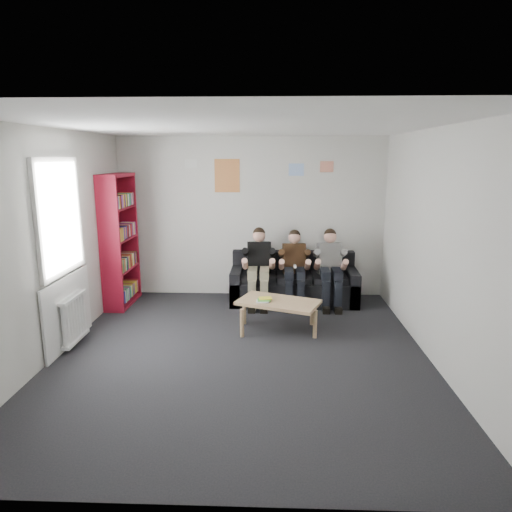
# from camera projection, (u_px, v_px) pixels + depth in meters

# --- Properties ---
(room_shell) EXTENTS (5.00, 5.00, 5.00)m
(room_shell) POSITION_uv_depth(u_px,v_px,m) (241.00, 246.00, 5.31)
(room_shell) COLOR black
(room_shell) RESTS_ON ground
(sofa) EXTENTS (2.06, 0.84, 0.79)m
(sofa) POSITION_uv_depth(u_px,v_px,m) (294.00, 284.00, 7.57)
(sofa) COLOR black
(sofa) RESTS_ON ground
(bookshelf) EXTENTS (0.32, 0.95, 2.11)m
(bookshelf) POSITION_uv_depth(u_px,v_px,m) (120.00, 240.00, 7.27)
(bookshelf) COLOR maroon
(bookshelf) RESTS_ON ground
(coffee_table) EXTENTS (1.08, 0.59, 0.43)m
(coffee_table) POSITION_uv_depth(u_px,v_px,m) (278.00, 304.00, 6.25)
(coffee_table) COLOR tan
(coffee_table) RESTS_ON ground
(game_cases) EXTENTS (0.21, 0.18, 0.04)m
(game_cases) POSITION_uv_depth(u_px,v_px,m) (264.00, 300.00, 6.22)
(game_cases) COLOR silver
(game_cases) RESTS_ON coffee_table
(person_left) EXTENTS (0.38, 0.81, 1.24)m
(person_left) POSITION_uv_depth(u_px,v_px,m) (259.00, 267.00, 7.33)
(person_left) COLOR black
(person_left) RESTS_ON sofa
(person_middle) EXTENTS (0.36, 0.78, 1.21)m
(person_middle) POSITION_uv_depth(u_px,v_px,m) (294.00, 268.00, 7.31)
(person_middle) COLOR #442816
(person_middle) RESTS_ON sofa
(person_right) EXTENTS (0.37, 0.80, 1.23)m
(person_right) POSITION_uv_depth(u_px,v_px,m) (330.00, 268.00, 7.29)
(person_right) COLOR silver
(person_right) RESTS_ON sofa
(radiator) EXTENTS (0.10, 0.64, 0.60)m
(radiator) POSITION_uv_depth(u_px,v_px,m) (74.00, 319.00, 5.80)
(radiator) COLOR white
(radiator) RESTS_ON ground
(window) EXTENTS (0.05, 1.30, 2.36)m
(window) POSITION_uv_depth(u_px,v_px,m) (64.00, 267.00, 5.65)
(window) COLOR white
(window) RESTS_ON room_shell
(poster_large) EXTENTS (0.42, 0.01, 0.55)m
(poster_large) POSITION_uv_depth(u_px,v_px,m) (227.00, 176.00, 7.60)
(poster_large) COLOR #E9BF52
(poster_large) RESTS_ON room_shell
(poster_blue) EXTENTS (0.25, 0.01, 0.20)m
(poster_blue) POSITION_uv_depth(u_px,v_px,m) (296.00, 170.00, 7.54)
(poster_blue) COLOR #4692EF
(poster_blue) RESTS_ON room_shell
(poster_pink) EXTENTS (0.22, 0.01, 0.18)m
(poster_pink) POSITION_uv_depth(u_px,v_px,m) (327.00, 167.00, 7.51)
(poster_pink) COLOR #E1469C
(poster_pink) RESTS_ON room_shell
(poster_sign) EXTENTS (0.20, 0.01, 0.14)m
(poster_sign) POSITION_uv_depth(u_px,v_px,m) (191.00, 163.00, 7.58)
(poster_sign) COLOR silver
(poster_sign) RESTS_ON room_shell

